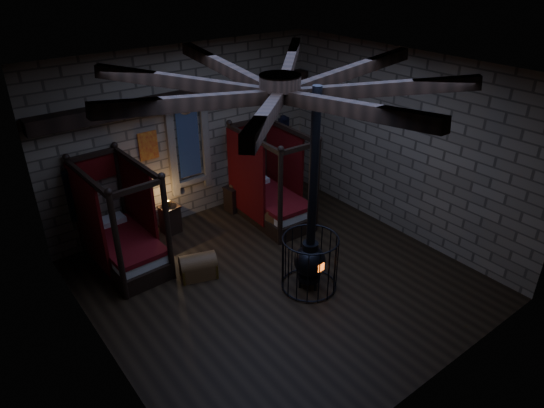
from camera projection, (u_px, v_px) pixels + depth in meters
room at (277, 99)px, 8.24m from camera, size 7.02×7.02×4.29m
bed_left at (123, 241)px, 10.19m from camera, size 1.23×2.21×2.26m
bed_right at (270, 198)px, 11.93m from camera, size 1.25×2.24×2.29m
trunk_left at (198, 267)px, 9.93m from camera, size 0.84×0.67×0.54m
trunk_right at (286, 219)px, 11.51m from camera, size 1.00×0.71×0.68m
nightstand_left at (170, 219)px, 11.44m from camera, size 0.47×0.46×0.84m
nightstand_right at (234, 198)px, 12.39m from camera, size 0.45×0.44×0.73m
stove at (310, 259)px, 9.43m from camera, size 1.11×1.11×4.05m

